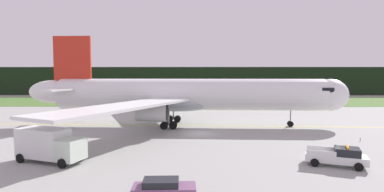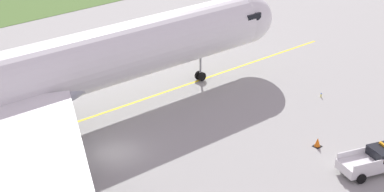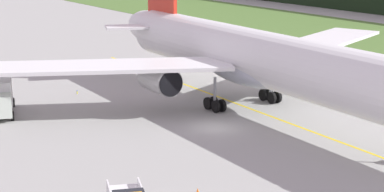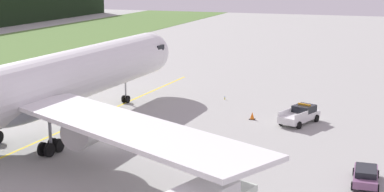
{
  "view_description": "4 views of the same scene",
  "coord_description": "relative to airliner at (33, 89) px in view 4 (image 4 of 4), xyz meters",
  "views": [
    {
      "loc": [
        -0.67,
        -43.16,
        8.62
      ],
      "look_at": [
        -1.1,
        7.81,
        4.86
      ],
      "focal_mm": 28.33,
      "sensor_mm": 36.0,
      "label": 1
    },
    {
      "loc": [
        -22.5,
        -33.3,
        23.31
      ],
      "look_at": [
        4.69,
        -3.96,
        4.8
      ],
      "focal_mm": 54.73,
      "sensor_mm": 36.0,
      "label": 2
    },
    {
      "loc": [
        44.87,
        -32.04,
        16.28
      ],
      "look_at": [
        3.9,
        -4.92,
        4.3
      ],
      "focal_mm": 61.43,
      "sensor_mm": 36.0,
      "label": 3
    },
    {
      "loc": [
        -44.79,
        -23.95,
        15.61
      ],
      "look_at": [
        6.25,
        -5.66,
        3.53
      ],
      "focal_mm": 53.19,
      "sensor_mm": 36.0,
      "label": 4
    }
  ],
  "objects": [
    {
      "name": "ops_pickup_truck",
      "position": [
        14.96,
        -21.9,
        -4.16
      ],
      "size": [
        5.69,
        3.79,
        1.94
      ],
      "color": "silver",
      "rests_on": "ground"
    },
    {
      "name": "taxiway_edge_light_east",
      "position": [
        22.76,
        -11.43,
        -4.84
      ],
      "size": [
        0.12,
        0.12,
        0.41
      ],
      "color": "yellow",
      "rests_on": "ground"
    },
    {
      "name": "ground",
      "position": [
        2.2,
        -6.62,
        -5.06
      ],
      "size": [
        320.0,
        320.0,
        0.0
      ],
      "primitive_type": "plane",
      "color": "#999995"
    },
    {
      "name": "airliner",
      "position": [
        0.0,
        0.0,
        0.0
      ],
      "size": [
        52.78,
        51.02,
        14.85
      ],
      "color": "white",
      "rests_on": "ground"
    },
    {
      "name": "taxiway_centerline_main",
      "position": [
        0.81,
        -0.03,
        -5.06
      ],
      "size": [
        68.98,
        3.2,
        0.01
      ],
      "primitive_type": "cube",
      "rotation": [
        0.0,
        0.0,
        -0.04
      ],
      "color": "yellow",
      "rests_on": "ground"
    },
    {
      "name": "apron_cone",
      "position": [
        14.76,
        -16.84,
        -4.69
      ],
      "size": [
        0.62,
        0.62,
        0.77
      ],
      "color": "black",
      "rests_on": "ground"
    },
    {
      "name": "staff_car",
      "position": [
        -0.64,
        -29.27,
        -4.36
      ],
      "size": [
        4.46,
        2.08,
        1.3
      ],
      "color": "#7B4F75",
      "rests_on": "ground"
    }
  ]
}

